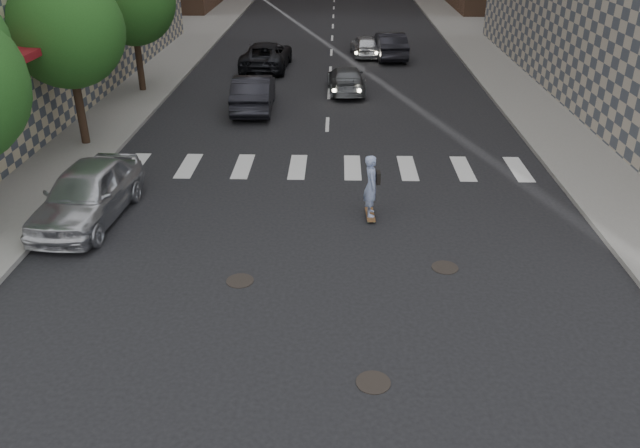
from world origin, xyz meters
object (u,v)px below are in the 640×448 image
(skateboarder, at_px, (371,186))
(silver_sedan, at_px, (87,193))
(tree_b, at_px, (68,24))
(traffic_car_b, at_px, (346,79))
(traffic_car_d, at_px, (365,45))
(traffic_car_c, at_px, (266,55))
(traffic_car_e, at_px, (389,45))
(traffic_car_a, at_px, (254,92))

(skateboarder, height_order, silver_sedan, skateboarder)
(tree_b, bearing_deg, traffic_car_b, 38.71)
(skateboarder, relative_size, traffic_car_d, 0.51)
(traffic_car_c, bearing_deg, traffic_car_e, -155.04)
(skateboarder, bearing_deg, traffic_car_e, 82.00)
(tree_b, relative_size, skateboarder, 3.29)
(skateboarder, xyz_separation_m, silver_sedan, (-8.46, -0.37, -0.20))
(traffic_car_e, bearing_deg, traffic_car_d, -25.37)
(skateboarder, xyz_separation_m, traffic_car_c, (-5.19, 19.47, -0.29))
(traffic_car_a, height_order, traffic_car_c, traffic_car_a)
(traffic_car_b, distance_m, traffic_car_e, 8.49)
(traffic_car_b, relative_size, traffic_car_d, 1.13)
(traffic_car_b, bearing_deg, tree_b, 35.41)
(tree_b, xyz_separation_m, traffic_car_a, (6.00, 5.00, -3.83))
(traffic_car_d, bearing_deg, skateboarder, 81.91)
(tree_b, height_order, traffic_car_e, tree_b)
(tree_b, xyz_separation_m, traffic_car_e, (13.07, 16.30, -3.85))
(tree_b, distance_m, traffic_car_a, 8.70)
(skateboarder, distance_m, silver_sedan, 8.47)
(traffic_car_c, bearing_deg, tree_b, 69.20)
(silver_sedan, relative_size, traffic_car_e, 1.04)
(traffic_car_c, bearing_deg, traffic_car_d, -145.94)
(traffic_car_d, bearing_deg, traffic_car_a, 58.34)
(tree_b, distance_m, traffic_car_d, 20.84)
(traffic_car_a, relative_size, traffic_car_b, 1.13)
(traffic_car_d, height_order, traffic_car_e, traffic_car_e)
(traffic_car_d, xyz_separation_m, traffic_car_e, (1.49, -0.56, 0.14))
(skateboarder, height_order, traffic_car_c, skateboarder)
(traffic_car_a, distance_m, traffic_car_c, 8.27)
(traffic_car_e, bearing_deg, traffic_car_c, 17.81)
(traffic_car_b, height_order, traffic_car_d, traffic_car_d)
(tree_b, distance_m, traffic_car_e, 21.24)
(tree_b, xyz_separation_m, traffic_car_b, (10.32, 8.27, -4.01))
(traffic_car_a, xyz_separation_m, traffic_car_c, (-0.27, 8.27, -0.05))
(traffic_car_c, bearing_deg, traffic_car_b, 135.07)
(traffic_car_c, xyz_separation_m, traffic_car_e, (7.34, 3.03, 0.04))
(skateboarder, bearing_deg, traffic_car_c, 102.39)
(traffic_car_e, bearing_deg, traffic_car_a, 53.35)
(traffic_car_b, distance_m, traffic_car_d, 8.69)
(traffic_car_c, bearing_deg, silver_sedan, 83.18)
(traffic_car_e, bearing_deg, traffic_car_b, 66.49)
(traffic_car_c, relative_size, traffic_car_d, 1.41)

